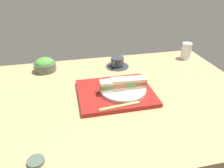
# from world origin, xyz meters

# --- Properties ---
(ground_plane) EXTENTS (1.40, 1.00, 0.03)m
(ground_plane) POSITION_xyz_m (0.00, 0.00, -0.01)
(ground_plane) COLOR tan
(serving_tray) EXTENTS (0.37, 0.32, 0.02)m
(serving_tray) POSITION_xyz_m (-0.01, -0.00, 0.01)
(serving_tray) COLOR maroon
(serving_tray) RESTS_ON ground_plane
(sandwich_plate) EXTENTS (0.23, 0.23, 0.02)m
(sandwich_plate) POSITION_xyz_m (0.03, -0.01, 0.03)
(sandwich_plate) COLOR silver
(sandwich_plate) RESTS_ON serving_tray
(sandwich_nearmost) EXTENTS (0.06, 0.05, 0.05)m
(sandwich_nearmost) POSITION_xyz_m (-0.06, -0.01, 0.06)
(sandwich_nearmost) COLOR #EFE5C1
(sandwich_nearmost) RESTS_ON sandwich_plate
(sandwich_inner_near) EXTENTS (0.06, 0.06, 0.06)m
(sandwich_inner_near) POSITION_xyz_m (-0.00, -0.01, 0.07)
(sandwich_inner_near) COLOR beige
(sandwich_inner_near) RESTS_ON sandwich_plate
(sandwich_inner_far) EXTENTS (0.06, 0.05, 0.05)m
(sandwich_inner_far) POSITION_xyz_m (0.06, -0.01, 0.06)
(sandwich_inner_far) COLOR beige
(sandwich_inner_far) RESTS_ON sandwich_plate
(sandwich_farmost) EXTENTS (0.07, 0.05, 0.05)m
(sandwich_farmost) POSITION_xyz_m (0.11, -0.01, 0.06)
(sandwich_farmost) COLOR beige
(sandwich_farmost) RESTS_ON sandwich_plate
(salad_bowl) EXTENTS (0.13, 0.13, 0.08)m
(salad_bowl) POSITION_xyz_m (-0.37, 0.37, 0.04)
(salad_bowl) COLOR #4C6051
(salad_bowl) RESTS_ON ground_plane
(chopsticks_pair) EXTENTS (0.19, 0.04, 0.01)m
(chopsticks_pair) POSITION_xyz_m (-0.02, -0.14, 0.03)
(chopsticks_pair) COLOR tan
(chopsticks_pair) RESTS_ON serving_tray
(coffee_cup) EXTENTS (0.15, 0.15, 0.06)m
(coffee_cup) POSITION_xyz_m (0.08, 0.33, 0.03)
(coffee_cup) COLOR #333842
(coffee_cup) RESTS_ON ground_plane
(drinking_glass) EXTENTS (0.07, 0.07, 0.11)m
(drinking_glass) POSITION_xyz_m (0.58, 0.35, 0.06)
(drinking_glass) COLOR silver
(drinking_glass) RESTS_ON ground_plane
(small_sauce_dish) EXTENTS (0.06, 0.06, 0.01)m
(small_sauce_dish) POSITION_xyz_m (-0.37, -0.36, 0.01)
(small_sauce_dish) COLOR #4C6051
(small_sauce_dish) RESTS_ON ground_plane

